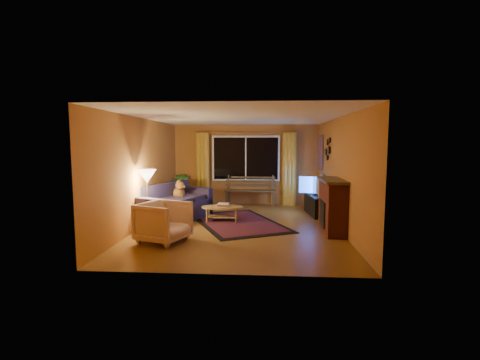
# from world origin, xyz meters

# --- Properties ---
(floor) EXTENTS (4.50, 6.00, 0.02)m
(floor) POSITION_xyz_m (0.00, 0.00, -0.01)
(floor) COLOR brown
(floor) RESTS_ON ground
(ceiling) EXTENTS (4.50, 6.00, 0.02)m
(ceiling) POSITION_xyz_m (0.00, 0.00, 2.51)
(ceiling) COLOR white
(ceiling) RESTS_ON ground
(wall_back) EXTENTS (4.50, 0.02, 2.50)m
(wall_back) POSITION_xyz_m (0.00, 3.01, 1.25)
(wall_back) COLOR #BA7231
(wall_back) RESTS_ON ground
(wall_left) EXTENTS (0.02, 6.00, 2.50)m
(wall_left) POSITION_xyz_m (-2.26, 0.00, 1.25)
(wall_left) COLOR #BA7231
(wall_left) RESTS_ON ground
(wall_right) EXTENTS (0.02, 6.00, 2.50)m
(wall_right) POSITION_xyz_m (2.26, 0.00, 1.25)
(wall_right) COLOR #BA7231
(wall_right) RESTS_ON ground
(window) EXTENTS (2.00, 0.02, 1.30)m
(window) POSITION_xyz_m (0.00, 2.94, 1.45)
(window) COLOR black
(window) RESTS_ON wall_back
(curtain_rod) EXTENTS (3.20, 0.03, 0.03)m
(curtain_rod) POSITION_xyz_m (0.00, 2.90, 2.25)
(curtain_rod) COLOR #BF8C3F
(curtain_rod) RESTS_ON wall_back
(curtain_left) EXTENTS (0.36, 0.36, 2.24)m
(curtain_left) POSITION_xyz_m (-1.35, 2.88, 1.12)
(curtain_left) COLOR gold
(curtain_left) RESTS_ON ground
(curtain_right) EXTENTS (0.36, 0.36, 2.24)m
(curtain_right) POSITION_xyz_m (1.35, 2.88, 1.12)
(curtain_right) COLOR gold
(curtain_right) RESTS_ON ground
(bench) EXTENTS (1.58, 0.55, 0.47)m
(bench) POSITION_xyz_m (0.14, 2.74, 0.23)
(bench) COLOR #453721
(bench) RESTS_ON ground
(potted_plant) EXTENTS (0.57, 0.57, 0.97)m
(potted_plant) POSITION_xyz_m (-1.99, 2.57, 0.49)
(potted_plant) COLOR #235B1E
(potted_plant) RESTS_ON ground
(sofa) EXTENTS (1.76, 2.46, 0.91)m
(sofa) POSITION_xyz_m (-1.68, 0.41, 0.46)
(sofa) COLOR #241D3C
(sofa) RESTS_ON ground
(dog) EXTENTS (0.36, 0.45, 0.46)m
(dog) POSITION_xyz_m (-1.63, 0.92, 0.68)
(dog) COLOR #925E29
(dog) RESTS_ON sofa
(armchair) EXTENTS (1.04, 1.07, 0.87)m
(armchair) POSITION_xyz_m (-1.38, -1.38, 0.43)
(armchair) COLOR beige
(armchair) RESTS_ON ground
(floor_lamp) EXTENTS (0.28, 0.28, 1.33)m
(floor_lamp) POSITION_xyz_m (-2.00, -0.46, 0.66)
(floor_lamp) COLOR #BF8C3F
(floor_lamp) RESTS_ON ground
(rug) EXTENTS (2.78, 3.28, 0.02)m
(rug) POSITION_xyz_m (-0.06, 0.34, 0.01)
(rug) COLOR maroon
(rug) RESTS_ON ground
(coffee_table) EXTENTS (1.04, 1.04, 0.37)m
(coffee_table) POSITION_xyz_m (-0.45, 0.48, 0.19)
(coffee_table) COLOR #B18845
(coffee_table) RESTS_ON ground
(tv_console) EXTENTS (0.54, 1.30, 0.53)m
(tv_console) POSITION_xyz_m (2.00, 1.46, 0.26)
(tv_console) COLOR black
(tv_console) RESTS_ON ground
(television) EXTENTS (0.37, 0.97, 0.56)m
(television) POSITION_xyz_m (2.00, 1.46, 0.81)
(television) COLOR black
(television) RESTS_ON tv_console
(fireplace) EXTENTS (0.40, 1.20, 1.10)m
(fireplace) POSITION_xyz_m (2.05, -0.40, 0.55)
(fireplace) COLOR maroon
(fireplace) RESTS_ON ground
(mirror_cluster) EXTENTS (0.06, 0.60, 0.56)m
(mirror_cluster) POSITION_xyz_m (2.21, 1.30, 1.80)
(mirror_cluster) COLOR black
(mirror_cluster) RESTS_ON wall_right
(painting) EXTENTS (0.04, 0.76, 0.96)m
(painting) POSITION_xyz_m (2.22, 2.45, 1.65)
(painting) COLOR #DD5C1C
(painting) RESTS_ON wall_right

